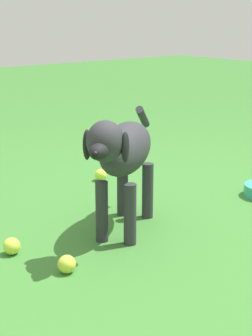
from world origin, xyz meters
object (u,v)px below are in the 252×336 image
at_px(dog, 123,153).
at_px(tennis_ball_3, 67,264).
at_px(tennis_ball_2, 12,246).
at_px(tennis_ball_1, 101,175).

bearing_deg(dog, tennis_ball_3, -13.03).
distance_m(dog, tennis_ball_2, 0.57).
xyz_separation_m(dog, tennis_ball_2, (0.46, -0.11, -0.31)).
bearing_deg(dog, tennis_ball_1, -154.65).
relative_size(tennis_ball_1, tennis_ball_3, 1.00).
height_order(tennis_ball_1, tennis_ball_2, same).
distance_m(dog, tennis_ball_3, 0.52).
bearing_deg(tennis_ball_2, tennis_ball_1, -147.28).
relative_size(dog, tennis_ball_3, 9.98).
bearing_deg(tennis_ball_3, tennis_ball_1, -133.38).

